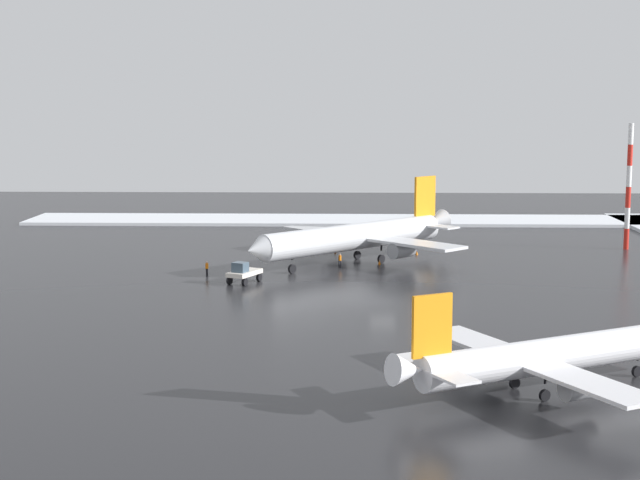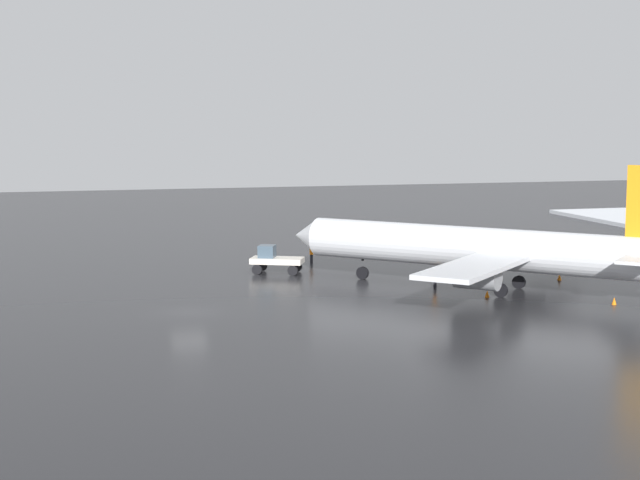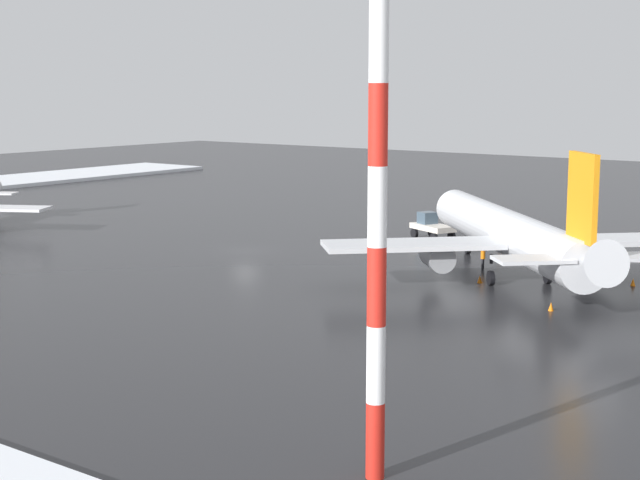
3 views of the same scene
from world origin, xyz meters
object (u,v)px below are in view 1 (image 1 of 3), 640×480
object	(u,v)px
pushback_tug	(243,272)
traffic_cone_wingtip_side	(335,251)
traffic_cone_near_nose	(379,262)
ground_crew_by_nose_gear	(207,268)
ground_crew_mid_apron	(340,260)
airplane_parked_starboard	(358,236)
airplane_foreground_jet	(548,356)
traffic_cone_mid_line	(417,253)
antenna_mast	(629,187)

from	to	relation	value
pushback_tug	traffic_cone_wingtip_side	size ratio (longest dim) A/B	9.27
traffic_cone_near_nose	traffic_cone_wingtip_side	size ratio (longest dim) A/B	1.00
ground_crew_by_nose_gear	ground_crew_mid_apron	size ratio (longest dim) A/B	1.00
airplane_parked_starboard	airplane_foreground_jet	size ratio (longest dim) A/B	1.12
airplane_parked_starboard	pushback_tug	xyz separation A→B (m)	(-14.41, 13.05, -2.14)
airplane_parked_starboard	traffic_cone_mid_line	distance (m)	10.92
pushback_tug	traffic_cone_wingtip_side	world-z (taller)	pushback_tug
antenna_mast	traffic_cone_near_nose	xyz separation A→B (m)	(-13.70, 34.64, -8.43)
airplane_parked_starboard	traffic_cone_near_nose	bearing A→B (deg)	113.77
traffic_cone_near_nose	traffic_cone_mid_line	xyz separation A→B (m)	(7.84, -5.23, 0.00)
airplane_parked_starboard	traffic_cone_mid_line	bearing A→B (deg)	175.67
ground_crew_by_nose_gear	ground_crew_mid_apron	world-z (taller)	same
traffic_cone_wingtip_side	airplane_foreground_jet	bearing A→B (deg)	-165.92
traffic_cone_wingtip_side	traffic_cone_mid_line	bearing A→B (deg)	-98.02
ground_crew_by_nose_gear	airplane_foreground_jet	bearing A→B (deg)	-96.21
ground_crew_mid_apron	traffic_cone_mid_line	distance (m)	14.42
traffic_cone_near_nose	traffic_cone_mid_line	size ratio (longest dim) A/B	1.00
airplane_parked_starboard	pushback_tug	size ratio (longest dim) A/B	5.38
airplane_parked_starboard	pushback_tug	world-z (taller)	airplane_parked_starboard
ground_crew_by_nose_gear	ground_crew_mid_apron	xyz separation A→B (m)	(6.31, -15.64, 0.00)
airplane_parked_starboard	ground_crew_mid_apron	size ratio (longest dim) A/B	16.03
pushback_tug	traffic_cone_wingtip_side	xyz separation A→B (m)	(22.71, -10.06, -1.01)
airplane_foreground_jet	traffic_cone_near_nose	bearing A→B (deg)	72.14
pushback_tug	airplane_foreground_jet	bearing A→B (deg)	57.17
traffic_cone_near_nose	traffic_cone_mid_line	bearing A→B (deg)	-33.70
ground_crew_mid_apron	ground_crew_by_nose_gear	bearing A→B (deg)	103.34
airplane_foreground_jet	traffic_cone_near_nose	distance (m)	55.23
airplane_foreground_jet	pushback_tug	xyz separation A→B (m)	(40.90, 26.01, -1.34)
traffic_cone_near_nose	antenna_mast	bearing A→B (deg)	-68.43
ground_crew_mid_apron	traffic_cone_mid_line	world-z (taller)	ground_crew_mid_apron
pushback_tug	antenna_mast	xyz separation A→B (m)	(27.02, -50.42, 7.42)
airplane_foreground_jet	antenna_mast	distance (m)	72.43
pushback_tug	ground_crew_mid_apron	size ratio (longest dim) A/B	2.98
airplane_foreground_jet	traffic_cone_wingtip_side	world-z (taller)	airplane_foreground_jet
airplane_foreground_jet	ground_crew_by_nose_gear	bearing A→B (deg)	95.53
pushback_tug	traffic_cone_near_nose	world-z (taller)	pushback_tug
traffic_cone_near_nose	airplane_foreground_jet	bearing A→B (deg)	-169.32
antenna_mast	traffic_cone_wingtip_side	xyz separation A→B (m)	(-4.31, 40.37, -8.43)
airplane_foreground_jet	ground_crew_by_nose_gear	world-z (taller)	airplane_foreground_jet
airplane_parked_starboard	airplane_foreground_jet	world-z (taller)	airplane_parked_starboard
airplane_parked_starboard	ground_crew_by_nose_gear	distance (m)	20.48
ground_crew_by_nose_gear	antenna_mast	world-z (taller)	antenna_mast
pushback_tug	ground_crew_by_nose_gear	distance (m)	6.73
airplane_parked_starboard	ground_crew_by_nose_gear	size ratio (longest dim) A/B	16.03
antenna_mast	ground_crew_mid_apron	bearing A→B (deg)	112.02
airplane_parked_starboard	airplane_foreground_jet	distance (m)	56.81
antenna_mast	traffic_cone_near_nose	distance (m)	38.19
pushback_tug	traffic_cone_wingtip_side	distance (m)	24.86
traffic_cone_near_nose	traffic_cone_mid_line	world-z (taller)	same
airplane_foreground_jet	traffic_cone_mid_line	xyz separation A→B (m)	(62.07, 4.99, -2.35)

